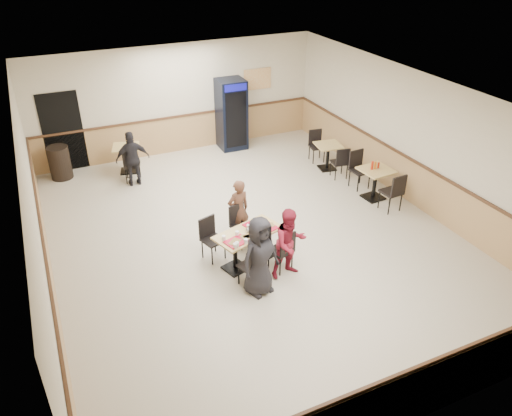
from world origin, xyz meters
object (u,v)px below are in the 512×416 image
trash_bin (60,163)px  diner_woman_right (290,243)px  main_table (248,242)px  diner_woman_left (260,256)px  diner_man_opposite (238,210)px  side_table_far (328,153)px  side_table_near (375,179)px  back_table (127,155)px  pepsi_cooler (231,114)px  lone_diner (133,159)px

trash_bin → diner_woman_right: bearing=-60.5°
main_table → diner_woman_left: diner_woman_left is taller
main_table → diner_woman_left: bearing=-117.9°
diner_man_opposite → side_table_far: size_ratio=1.81×
side_table_near → side_table_far: size_ratio=1.02×
back_table → pepsi_cooler: (3.12, 0.39, 0.52)m
lone_diner → side_table_far: size_ratio=1.90×
diner_man_opposite → pepsi_cooler: 4.86m
pepsi_cooler → trash_bin: bearing=-177.8°
side_table_far → back_table: bearing=157.2°
diner_man_opposite → pepsi_cooler: pepsi_cooler is taller
diner_woman_left → pepsi_cooler: 6.62m
diner_man_opposite → back_table: 4.39m
pepsi_cooler → trash_bin: size_ratio=2.34×
main_table → side_table_far: bearing=22.5°
side_table_near → trash_bin: trash_bin is taller
pepsi_cooler → trash_bin: pepsi_cooler is taller
back_table → pepsi_cooler: size_ratio=0.41×
side_table_far → trash_bin: (-6.50, 2.39, -0.04)m
main_table → side_table_near: 3.93m
main_table → lone_diner: bearing=89.4°
trash_bin → main_table: bearing=-61.8°
diner_woman_right → diner_man_opposite: bearing=99.1°
diner_woman_right → trash_bin: bearing=115.1°
diner_man_opposite → side_table_near: (3.60, 0.25, -0.17)m
back_table → diner_man_opposite: bearing=-71.3°
diner_woman_left → diner_man_opposite: diner_woman_left is taller
trash_bin → diner_man_opposite: bearing=-55.9°
lone_diner → side_table_far: 5.02m
lone_diner → pepsi_cooler: pepsi_cooler is taller
lone_diner → side_table_near: 5.88m
back_table → side_table_near: bearing=-37.9°
diner_woman_left → lone_diner: (-1.07, 5.08, -0.05)m
main_table → trash_bin: size_ratio=1.68×
side_table_near → trash_bin: bearing=147.4°
main_table → trash_bin: 6.10m
main_table → diner_man_opposite: 0.91m
main_table → diner_woman_right: size_ratio=1.03×
side_table_far → pepsi_cooler: (-1.74, 2.43, 0.54)m
diner_woman_right → trash_bin: 6.94m
diner_woman_left → main_table: bearing=63.9°
main_table → back_table: 5.17m
pepsi_cooler → side_table_far: bearing=-52.7°
side_table_far → trash_bin: bearing=159.8°
back_table → diner_woman_left: bearing=-79.7°
lone_diner → side_table_far: bearing=168.7°
side_table_near → pepsi_cooler: size_ratio=0.38×
trash_bin → lone_diner: bearing=-35.3°
diner_woman_left → trash_bin: size_ratio=1.77×
lone_diner → back_table: 0.84m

